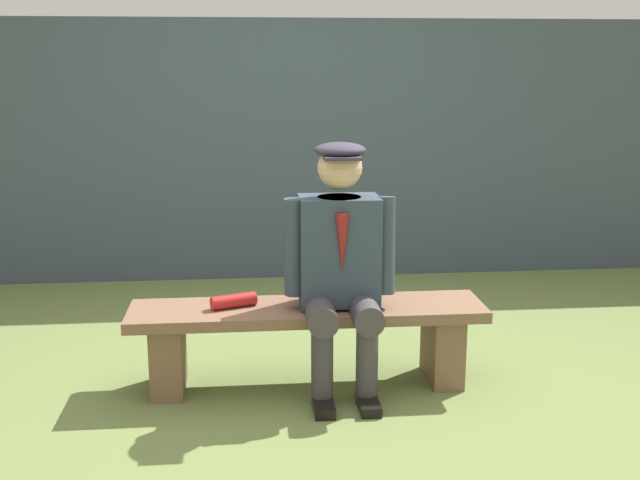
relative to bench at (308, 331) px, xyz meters
name	(u,v)px	position (x,y,z in m)	size (l,w,h in m)	color
ground_plane	(308,384)	(0.00, 0.00, -0.30)	(30.00, 30.00, 0.00)	olive
bench	(308,331)	(0.00, 0.00, 0.00)	(1.84, 0.41, 0.44)	brown
seated_man	(340,259)	(-0.16, 0.06, 0.40)	(0.57, 0.57, 1.28)	#313E4D
rolled_magazine	(234,301)	(0.38, -0.01, 0.17)	(0.07, 0.07, 0.24)	#B21E1E
stadium_wall	(285,150)	(0.00, -2.23, 0.70)	(12.00, 0.24, 1.99)	#3B4854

